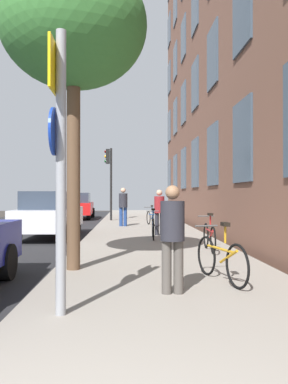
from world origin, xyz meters
name	(u,v)px	position (x,y,z in m)	size (l,w,h in m)	color
ground_plane	(59,232)	(-2.40, 15.00, 0.00)	(41.80, 41.80, 0.00)	#332D28
road_asphalt	(6,232)	(-4.50, 15.00, 0.01)	(7.00, 38.00, 0.01)	#232326
sidewalk	(144,230)	(1.10, 15.00, 0.06)	(4.20, 38.00, 0.12)	gray
building_facade	(209,2)	(3.69, 14.50, 9.28)	(0.56, 27.00, 18.52)	brown
sign_post	(59,150)	(-0.41, 3.61, 2.04)	(0.16, 0.60, 3.33)	gray
traffic_light	(109,171)	(-0.59, 20.28, 2.80)	(0.43, 0.24, 3.93)	black
tree_near	(74,27)	(-0.62, 6.37, 4.67)	(2.77, 2.77, 5.77)	brown
bicycle_0	(221,258)	(1.90, 5.24, 0.50)	(0.56, 1.68, 0.97)	black
bicycle_1	(209,236)	(2.43, 8.60, 0.49)	(0.42, 1.68, 0.95)	black
bicycle_2	(153,227)	(1.21, 11.35, 0.50)	(0.42, 1.69, 0.97)	black
bicycle_3	(151,217)	(1.49, 16.76, 0.48)	(0.49, 1.55, 0.92)	black
pedestrian_0	(172,232)	(1.03, 4.51, 1.00)	(0.47, 0.47, 1.53)	#4C4742
pedestrian_1	(159,209)	(1.50, 12.43, 1.02)	(0.49, 0.49, 1.57)	#26262D
pedestrian_2	(123,204)	(0.21, 16.30, 1.09)	(0.54, 0.54, 1.70)	navy
car_1	(50,214)	(-2.34, 12.90, 0.84)	(1.82, 4.39, 1.62)	silver
car_2	(77,206)	(-2.70, 23.24, 0.84)	(2.00, 4.19, 1.62)	red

